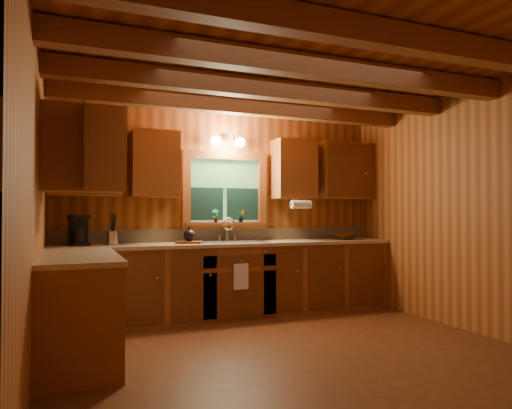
{
  "coord_description": "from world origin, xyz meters",
  "views": [
    {
      "loc": [
        -1.87,
        -3.85,
        1.26
      ],
      "look_at": [
        0.0,
        0.8,
        1.35
      ],
      "focal_mm": 32.84,
      "sensor_mm": 36.0,
      "label": 1
    }
  ],
  "objects": [
    {
      "name": "room",
      "position": [
        0.0,
        0.0,
        1.3
      ],
      "size": [
        4.2,
        4.2,
        4.2
      ],
      "color": "#552C14",
      "rests_on": "ground"
    },
    {
      "name": "ceiling_beams",
      "position": [
        0.0,
        0.0,
        2.49
      ],
      "size": [
        4.2,
        2.54,
        0.18
      ],
      "color": "brown",
      "rests_on": "room"
    },
    {
      "name": "base_cabinets",
      "position": [
        -0.49,
        1.28,
        0.43
      ],
      "size": [
        4.2,
        2.22,
        0.86
      ],
      "color": "brown",
      "rests_on": "ground"
    },
    {
      "name": "countertop",
      "position": [
        -0.48,
        1.29,
        0.88
      ],
      "size": [
        4.2,
        2.24,
        0.04
      ],
      "color": "tan",
      "rests_on": "base_cabinets"
    },
    {
      "name": "backsplash",
      "position": [
        0.0,
        1.89,
        0.98
      ],
      "size": [
        4.2,
        0.02,
        0.16
      ],
      "primitive_type": "cube",
      "color": "tan",
      "rests_on": "room"
    },
    {
      "name": "dishwasher_panel",
      "position": [
        -1.47,
        0.68,
        0.43
      ],
      "size": [
        0.02,
        0.6,
        0.8
      ],
      "primitive_type": "cube",
      "color": "white",
      "rests_on": "base_cabinets"
    },
    {
      "name": "upper_cabinets",
      "position": [
        -0.56,
        1.42,
        1.84
      ],
      "size": [
        4.19,
        1.77,
        0.78
      ],
      "color": "brown",
      "rests_on": "room"
    },
    {
      "name": "window",
      "position": [
        0.0,
        1.87,
        1.53
      ],
      "size": [
        1.12,
        0.08,
        1.0
      ],
      "color": "brown",
      "rests_on": "room"
    },
    {
      "name": "window_sill",
      "position": [
        0.0,
        1.82,
        1.12
      ],
      "size": [
        1.06,
        0.14,
        0.04
      ],
      "primitive_type": "cube",
      "color": "brown",
      "rests_on": "room"
    },
    {
      "name": "wall_sconce",
      "position": [
        0.0,
        1.75,
        2.16
      ],
      "size": [
        0.45,
        0.21,
        0.17
      ],
      "color": "black",
      "rests_on": "room"
    },
    {
      "name": "paper_towel_roll",
      "position": [
        0.92,
        1.53,
        1.37
      ],
      "size": [
        0.27,
        0.11,
        0.11
      ],
      "primitive_type": "cylinder",
      "rotation": [
        0.0,
        1.57,
        0.0
      ],
      "color": "white",
      "rests_on": "upper_cabinets"
    },
    {
      "name": "dish_towel",
      "position": [
        0.0,
        1.26,
        0.52
      ],
      "size": [
        0.18,
        0.01,
        0.3
      ],
      "primitive_type": "cube",
      "color": "white",
      "rests_on": "base_cabinets"
    },
    {
      "name": "sink",
      "position": [
        0.0,
        1.6,
        0.86
      ],
      "size": [
        0.82,
        0.48,
        0.43
      ],
      "color": "silver",
      "rests_on": "countertop"
    },
    {
      "name": "coffee_maker",
      "position": [
        -1.76,
        1.67,
        1.07
      ],
      "size": [
        0.19,
        0.24,
        0.34
      ],
      "rotation": [
        0.0,
        0.0,
        0.32
      ],
      "color": "black",
      "rests_on": "countertop"
    },
    {
      "name": "utensil_crock",
      "position": [
        -1.41,
        1.64,
        0.99
      ],
      "size": [
        0.12,
        0.12,
        0.35
      ],
      "rotation": [
        0.0,
        0.0,
        -0.17
      ],
      "color": "silver",
      "rests_on": "countertop"
    },
    {
      "name": "cutting_board",
      "position": [
        -0.55,
        1.55,
        0.91
      ],
      "size": [
        0.35,
        0.3,
        0.03
      ],
      "primitive_type": "cube",
      "rotation": [
        0.0,
        0.0,
        -0.36
      ],
      "color": "#5A2D13",
      "rests_on": "countertop"
    },
    {
      "name": "teakettle",
      "position": [
        -0.55,
        1.55,
        0.99
      ],
      "size": [
        0.14,
        0.14,
        0.17
      ],
      "rotation": [
        0.0,
        0.0,
        -0.04
      ],
      "color": "black",
      "rests_on": "cutting_board"
    },
    {
      "name": "wicker_basket",
      "position": [
        1.6,
        1.58,
        0.94
      ],
      "size": [
        0.43,
        0.43,
        0.09
      ],
      "primitive_type": "imported",
      "rotation": [
        0.0,
        0.0,
        0.25
      ],
      "color": "#48230C",
      "rests_on": "countertop"
    },
    {
      "name": "potted_plant_left",
      "position": [
        -0.15,
        1.78,
        1.23
      ],
      "size": [
        0.11,
        0.08,
        0.17
      ],
      "primitive_type": "imported",
      "rotation": [
        0.0,
        0.0,
        -0.27
      ],
      "color": "#5A2D13",
      "rests_on": "window_sill"
    },
    {
      "name": "potted_plant_right",
      "position": [
        0.2,
        1.79,
        1.22
      ],
      "size": [
        0.09,
        0.08,
        0.16
      ],
      "primitive_type": "imported",
      "rotation": [
        0.0,
        0.0,
        0.04
      ],
      "color": "#5A2D13",
      "rests_on": "window_sill"
    }
  ]
}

